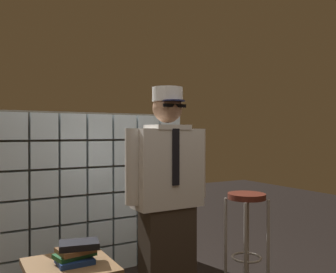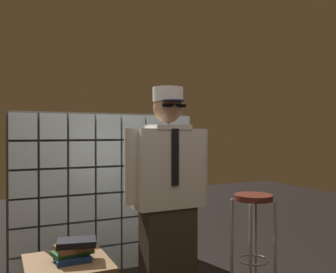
# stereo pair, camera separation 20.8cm
# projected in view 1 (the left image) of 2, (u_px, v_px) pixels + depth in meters

# --- Properties ---
(glass_block_wall) EXTENTS (1.86, 0.10, 1.59)m
(glass_block_wall) POSITION_uv_depth(u_px,v_px,m) (99.00, 193.00, 3.56)
(glass_block_wall) COLOR silver
(glass_block_wall) RESTS_ON ground
(standing_person) EXTENTS (0.68, 0.29, 1.71)m
(standing_person) POSITION_uv_depth(u_px,v_px,m) (167.00, 198.00, 2.67)
(standing_person) COLOR #382D23
(standing_person) RESTS_ON ground
(bar_stool) EXTENTS (0.34, 0.34, 0.83)m
(bar_stool) POSITION_uv_depth(u_px,v_px,m) (247.00, 217.00, 3.24)
(bar_stool) COLOR #592319
(bar_stool) RESTS_ON ground
(book_stack) EXTENTS (0.29, 0.22, 0.13)m
(book_stack) POSITION_uv_depth(u_px,v_px,m) (76.00, 252.00, 2.27)
(book_stack) COLOR navy
(book_stack) RESTS_ON side_table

